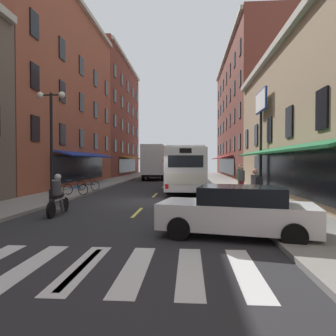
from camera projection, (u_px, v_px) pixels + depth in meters
ground_plane at (149, 202)px, 16.02m from camera, size 34.80×80.00×0.10m
lane_centre_dashes at (148, 202)px, 15.77m from camera, size 0.14×73.90×0.01m
crosswalk_near at (82, 267)px, 6.05m from camera, size 7.10×2.80×0.01m
sidewalk_left at (43, 199)px, 16.44m from camera, size 3.00×80.00×0.14m
sidewalk_right at (260, 201)px, 15.60m from camera, size 3.00×80.00×0.14m
storefront_row_right at (332, 89)px, 19.22m from camera, size 9.44×79.90×17.49m
billboard_sign at (261, 115)px, 20.17m from camera, size 0.40×2.75×6.82m
transit_bus at (186, 168)px, 23.30m from camera, size 2.72×12.14×3.14m
box_truck at (155, 162)px, 35.15m from camera, size 2.49×7.01×4.03m
sedan_near at (237, 211)px, 8.49m from camera, size 4.59×2.62×1.44m
sedan_mid at (161, 171)px, 45.89m from camera, size 1.90×4.50×1.46m
motorcycle_rider at (58, 197)px, 11.92m from camera, size 0.62×2.07×1.66m
bicycle_near at (88, 185)px, 20.68m from camera, size 1.70×0.48×0.91m
bicycle_mid at (76, 189)px, 17.87m from camera, size 1.68×0.54×0.91m
pedestrian_near at (255, 188)px, 12.39m from camera, size 0.46×0.52×1.71m
pedestrian_mid at (240, 179)px, 18.80m from camera, size 0.36×0.36×1.80m
pedestrian_far at (242, 180)px, 17.57m from camera, size 0.36×0.36×1.73m
street_lamp_twin at (51, 141)px, 14.83m from camera, size 1.42×0.32×5.48m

